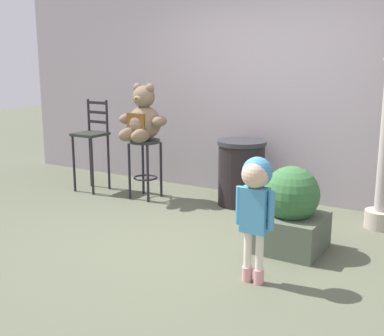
{
  "coord_description": "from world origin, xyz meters",
  "views": [
    {
      "loc": [
        2.3,
        -3.71,
        1.68
      ],
      "look_at": [
        -0.19,
        0.4,
        0.62
      ],
      "focal_mm": 46.34,
      "sensor_mm": 36.0,
      "label": 1
    }
  ],
  "objects_px": {
    "teddy_bear": "(143,119)",
    "trash_bin": "(241,173)",
    "bar_stool_with_teddy": "(145,157)",
    "planter_with_shrub": "(290,212)",
    "child_walking": "(256,193)",
    "bar_chair_empty": "(92,140)"
  },
  "relations": [
    {
      "from": "bar_stool_with_teddy",
      "to": "trash_bin",
      "type": "distance_m",
      "value": 1.19
    },
    {
      "from": "bar_stool_with_teddy",
      "to": "trash_bin",
      "type": "height_order",
      "value": "trash_bin"
    },
    {
      "from": "child_walking",
      "to": "trash_bin",
      "type": "xyz_separation_m",
      "value": [
        -0.99,
        1.83,
        -0.33
      ]
    },
    {
      "from": "child_walking",
      "to": "bar_chair_empty",
      "type": "distance_m",
      "value": 3.26
    },
    {
      "from": "child_walking",
      "to": "planter_with_shrub",
      "type": "height_order",
      "value": "child_walking"
    },
    {
      "from": "bar_stool_with_teddy",
      "to": "child_walking",
      "type": "height_order",
      "value": "child_walking"
    },
    {
      "from": "planter_with_shrub",
      "to": "trash_bin",
      "type": "bearing_deg",
      "value": 133.22
    },
    {
      "from": "child_walking",
      "to": "planter_with_shrub",
      "type": "distance_m",
      "value": 0.86
    },
    {
      "from": "teddy_bear",
      "to": "child_walking",
      "type": "distance_m",
      "value": 2.58
    },
    {
      "from": "trash_bin",
      "to": "child_walking",
      "type": "bearing_deg",
      "value": -61.62
    },
    {
      "from": "trash_bin",
      "to": "planter_with_shrub",
      "type": "height_order",
      "value": "planter_with_shrub"
    },
    {
      "from": "trash_bin",
      "to": "bar_stool_with_teddy",
      "type": "bearing_deg",
      "value": -162.66
    },
    {
      "from": "teddy_bear",
      "to": "bar_chair_empty",
      "type": "bearing_deg",
      "value": -179.05
    },
    {
      "from": "bar_stool_with_teddy",
      "to": "teddy_bear",
      "type": "distance_m",
      "value": 0.46
    },
    {
      "from": "trash_bin",
      "to": "bar_chair_empty",
      "type": "height_order",
      "value": "bar_chair_empty"
    },
    {
      "from": "teddy_bear",
      "to": "trash_bin",
      "type": "xyz_separation_m",
      "value": [
        1.13,
        0.38,
        -0.59
      ]
    },
    {
      "from": "trash_bin",
      "to": "planter_with_shrub",
      "type": "distance_m",
      "value": 1.45
    },
    {
      "from": "bar_stool_with_teddy",
      "to": "planter_with_shrub",
      "type": "xyz_separation_m",
      "value": [
        2.12,
        -0.7,
        -0.17
      ]
    },
    {
      "from": "teddy_bear",
      "to": "child_walking",
      "type": "bearing_deg",
      "value": -34.4
    },
    {
      "from": "teddy_bear",
      "to": "trash_bin",
      "type": "height_order",
      "value": "teddy_bear"
    },
    {
      "from": "child_walking",
      "to": "planter_with_shrub",
      "type": "xyz_separation_m",
      "value": [
        -0.0,
        0.78,
        -0.36
      ]
    },
    {
      "from": "bar_stool_with_teddy",
      "to": "bar_chair_empty",
      "type": "distance_m",
      "value": 0.83
    }
  ]
}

